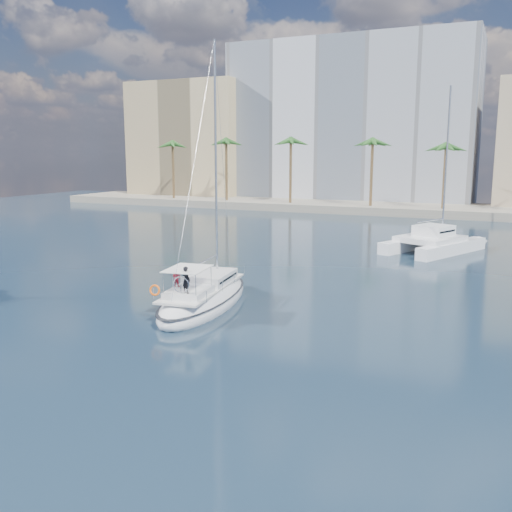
% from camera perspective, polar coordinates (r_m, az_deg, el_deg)
% --- Properties ---
extents(ground, '(160.00, 160.00, 0.00)m').
position_cam_1_polar(ground, '(33.23, -3.28, -5.79)').
color(ground, black).
rests_on(ground, ground).
extents(quay, '(120.00, 14.00, 1.20)m').
position_cam_1_polar(quay, '(90.92, 14.77, 4.61)').
color(quay, gray).
rests_on(quay, ground).
extents(building_modern, '(42.00, 16.00, 28.00)m').
position_cam_1_polar(building_modern, '(104.87, 9.61, 12.87)').
color(building_modern, silver).
rests_on(building_modern, ground).
extents(building_tan_left, '(22.00, 14.00, 22.00)m').
position_cam_1_polar(building_tan_left, '(112.66, -6.20, 11.24)').
color(building_tan_left, tan).
rests_on(building_tan_left, ground).
extents(palm_left, '(3.60, 3.60, 12.30)m').
position_cam_1_polar(palm_left, '(98.26, -5.68, 10.96)').
color(palm_left, brown).
rests_on(palm_left, ground).
extents(palm_centre, '(3.60, 3.60, 12.30)m').
position_cam_1_polar(palm_centre, '(86.56, 14.62, 10.76)').
color(palm_centre, brown).
rests_on(palm_centre, ground).
extents(main_sloop, '(5.11, 11.62, 16.67)m').
position_cam_1_polar(main_sloop, '(34.76, -5.21, -4.21)').
color(main_sloop, white).
rests_on(main_sloop, ground).
extents(catamaran, '(8.84, 11.45, 15.17)m').
position_cam_1_polar(catamaran, '(55.72, 17.23, 1.52)').
color(catamaran, white).
rests_on(catamaran, ground).
extents(seagull, '(1.23, 0.53, 0.23)m').
position_cam_1_polar(seagull, '(37.87, -4.49, -2.52)').
color(seagull, silver).
rests_on(seagull, ground).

